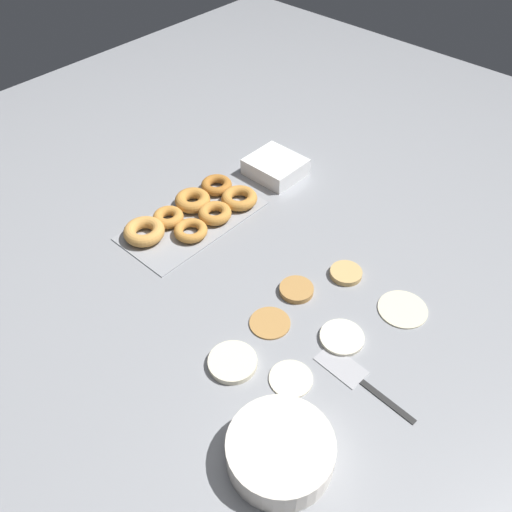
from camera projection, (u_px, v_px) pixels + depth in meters
name	position (u px, v px, depth m)	size (l,w,h in m)	color
ground_plane	(291.00, 296.00, 1.33)	(3.00, 3.00, 0.00)	gray
pancake_0	(298.00, 291.00, 1.33)	(0.08, 0.08, 0.02)	#B27F42
pancake_1	(291.00, 378.00, 1.16)	(0.09, 0.09, 0.01)	beige
pancake_2	(342.00, 337.00, 1.23)	(0.10, 0.10, 0.01)	silver
pancake_3	(346.00, 273.00, 1.38)	(0.08, 0.08, 0.01)	tan
pancake_4	(403.00, 309.00, 1.30)	(0.12, 0.12, 0.01)	beige
pancake_5	(270.00, 322.00, 1.27)	(0.10, 0.10, 0.01)	#B27F42
pancake_6	(233.00, 362.00, 1.18)	(0.11, 0.11, 0.01)	beige
donut_tray	(194.00, 213.00, 1.53)	(0.41, 0.21, 0.04)	#93969B
batter_bowl	(280.00, 451.00, 1.01)	(0.21, 0.21, 0.06)	silver
container_stack	(275.00, 167.00, 1.68)	(0.15, 0.16, 0.05)	white
spatula	(351.00, 373.00, 1.17)	(0.07, 0.25, 0.01)	black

